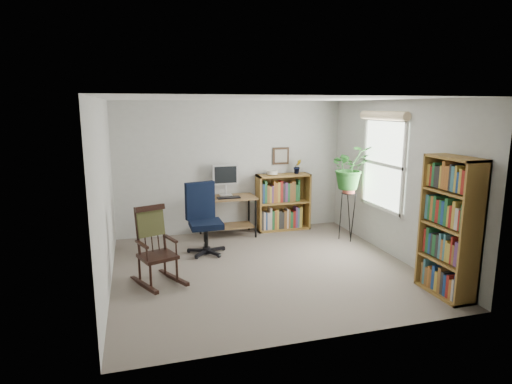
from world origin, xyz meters
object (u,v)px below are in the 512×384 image
object	(u,v)px
office_chair	(206,219)
low_bookshelf	(283,202)
desk	(228,216)
rocking_chair	(157,246)
tall_bookshelf	(449,227)

from	to	relation	value
office_chair	low_bookshelf	distance (m)	1.89
office_chair	low_bookshelf	world-z (taller)	office_chair
office_chair	low_bookshelf	bearing A→B (deg)	17.49
desk	office_chair	xyz separation A→B (m)	(-0.53, -0.84, 0.21)
desk	rocking_chair	bearing A→B (deg)	-125.91
desk	rocking_chair	distance (m)	2.28
low_bookshelf	tall_bookshelf	distance (m)	3.42
low_bookshelf	desk	bearing A→B (deg)	-173.76
desk	tall_bookshelf	size ratio (longest dim) A/B	0.58
office_chair	tall_bookshelf	xyz separation A→B (m)	(2.61, -2.30, 0.29)
rocking_chair	low_bookshelf	size ratio (longest dim) A/B	0.99
tall_bookshelf	rocking_chair	bearing A→B (deg)	159.21
low_bookshelf	tall_bookshelf	size ratio (longest dim) A/B	0.61
rocking_chair	tall_bookshelf	size ratio (longest dim) A/B	0.61
desk	tall_bookshelf	world-z (taller)	tall_bookshelf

